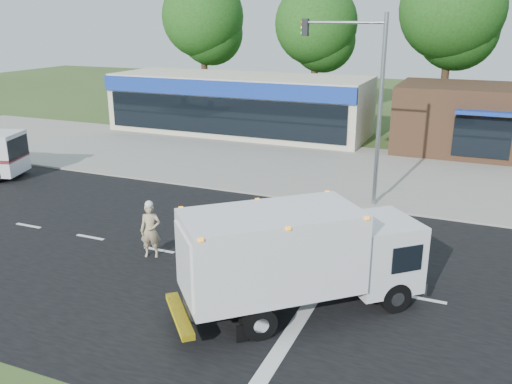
% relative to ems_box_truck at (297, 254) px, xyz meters
% --- Properties ---
extents(ground, '(120.00, 120.00, 0.00)m').
position_rel_ems_box_truck_xyz_m(ground, '(-2.76, 2.08, -1.75)').
color(ground, '#385123').
rests_on(ground, ground).
extents(road_asphalt, '(60.00, 14.00, 0.02)m').
position_rel_ems_box_truck_xyz_m(road_asphalt, '(-2.76, 2.08, -1.75)').
color(road_asphalt, black).
rests_on(road_asphalt, ground).
extents(sidewalk, '(60.00, 2.40, 0.12)m').
position_rel_ems_box_truck_xyz_m(sidewalk, '(-2.76, 10.28, -1.69)').
color(sidewalk, gray).
rests_on(sidewalk, ground).
extents(parking_apron, '(60.00, 9.00, 0.02)m').
position_rel_ems_box_truck_xyz_m(parking_apron, '(-2.76, 16.08, -1.74)').
color(parking_apron, gray).
rests_on(parking_apron, ground).
extents(lane_markings, '(55.20, 7.00, 0.01)m').
position_rel_ems_box_truck_xyz_m(lane_markings, '(-1.41, 0.73, -1.74)').
color(lane_markings, silver).
rests_on(lane_markings, road_asphalt).
extents(ems_box_truck, '(6.52, 6.15, 3.04)m').
position_rel_ems_box_truck_xyz_m(ems_box_truck, '(0.00, 0.00, 0.00)').
color(ems_box_truck, black).
rests_on(ems_box_truck, ground).
extents(emergency_worker, '(0.81, 0.67, 2.01)m').
position_rel_ems_box_truck_xyz_m(emergency_worker, '(-5.72, 1.56, -0.77)').
color(emergency_worker, tan).
rests_on(emergency_worker, ground).
extents(retail_strip_mall, '(18.00, 6.20, 4.00)m').
position_rel_ems_box_truck_xyz_m(retail_strip_mall, '(-11.76, 22.01, 0.26)').
color(retail_strip_mall, beige).
rests_on(retail_strip_mall, ground).
extents(brown_storefront, '(10.00, 6.70, 4.00)m').
position_rel_ems_box_truck_xyz_m(brown_storefront, '(4.24, 22.06, 0.25)').
color(brown_storefront, '#382316').
rests_on(brown_storefront, ground).
extents(traffic_signal_pole, '(3.51, 0.25, 8.00)m').
position_rel_ems_box_truck_xyz_m(traffic_signal_pole, '(-0.41, 9.68, 3.17)').
color(traffic_signal_pole, gray).
rests_on(traffic_signal_pole, ground).
extents(background_trees, '(36.77, 7.39, 12.10)m').
position_rel_ems_box_truck_xyz_m(background_trees, '(-3.61, 30.24, 5.63)').
color(background_trees, '#332114').
rests_on(background_trees, ground).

